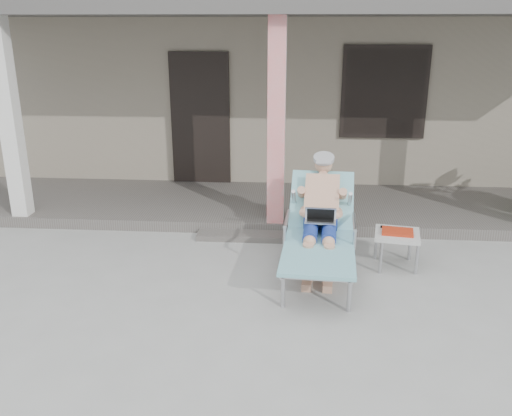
{
  "coord_description": "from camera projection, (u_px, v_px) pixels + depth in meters",
  "views": [
    {
      "loc": [
        0.26,
        -4.68,
        2.65
      ],
      "look_at": [
        -0.14,
        0.6,
        0.85
      ],
      "focal_mm": 38.0,
      "sensor_mm": 36.0,
      "label": 1
    }
  ],
  "objects": [
    {
      "name": "ground",
      "position": [
        266.0,
        310.0,
        5.29
      ],
      "size": [
        60.0,
        60.0,
        0.0
      ],
      "primitive_type": "plane",
      "color": "#9E9E99",
      "rests_on": "ground"
    },
    {
      "name": "house",
      "position": [
        285.0,
        76.0,
        10.88
      ],
      "size": [
        10.4,
        5.4,
        3.3
      ],
      "color": "gray",
      "rests_on": "ground"
    },
    {
      "name": "porch_deck",
      "position": [
        278.0,
        206.0,
        8.1
      ],
      "size": [
        10.0,
        2.0,
        0.15
      ],
      "primitive_type": "cube",
      "color": "#605B56",
      "rests_on": "ground"
    },
    {
      "name": "porch_overhang",
      "position": [
        280.0,
        13.0,
        7.17
      ],
      "size": [
        10.0,
        2.3,
        2.85
      ],
      "color": "silver",
      "rests_on": "porch_deck"
    },
    {
      "name": "porch_step",
      "position": [
        274.0,
        237.0,
        7.02
      ],
      "size": [
        2.0,
        0.3,
        0.07
      ],
      "primitive_type": "cube",
      "color": "#605B56",
      "rests_on": "ground"
    },
    {
      "name": "lounger",
      "position": [
        321.0,
        202.0,
        5.96
      ],
      "size": [
        0.86,
        2.01,
        1.28
      ],
      "rotation": [
        0.0,
        0.0,
        -0.07
      ],
      "color": "#B7B7BC",
      "rests_on": "ground"
    },
    {
      "name": "side_table",
      "position": [
        397.0,
        236.0,
        6.13
      ],
      "size": [
        0.56,
        0.56,
        0.44
      ],
      "rotation": [
        0.0,
        0.0,
        -0.16
      ],
      "color": "beige",
      "rests_on": "ground"
    }
  ]
}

